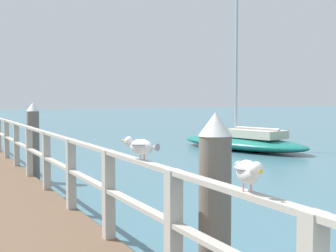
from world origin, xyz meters
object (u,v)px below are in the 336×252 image
object	(u,v)px
dock_piling_near	(215,220)
boat_0	(243,142)
seagull_foreground	(248,171)
dock_piling_far	(33,142)
seagull_background	(141,146)

from	to	relation	value
dock_piling_near	boat_0	distance (m)	14.08
dock_piling_near	seagull_foreground	size ratio (longest dim) A/B	4.05
dock_piling_near	seagull_foreground	distance (m)	1.21
dock_piling_far	seagull_foreground	distance (m)	8.99
dock_piling_far	seagull_background	world-z (taller)	dock_piling_far
boat_0	seagull_background	bearing A→B (deg)	-142.99
dock_piling_near	dock_piling_far	distance (m)	7.97
dock_piling_near	seagull_background	distance (m)	1.00
dock_piling_far	dock_piling_near	bearing A→B (deg)	-90.00
dock_piling_near	seagull_background	bearing A→B (deg)	118.66
dock_piling_far	seagull_foreground	bearing A→B (deg)	-92.45
dock_piling_near	seagull_background	size ratio (longest dim) A/B	4.05
seagull_foreground	seagull_background	distance (m)	1.69
dock_piling_near	boat_0	xyz separation A→B (m)	(8.42, 11.28, -0.63)
dock_piling_far	boat_0	bearing A→B (deg)	21.44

